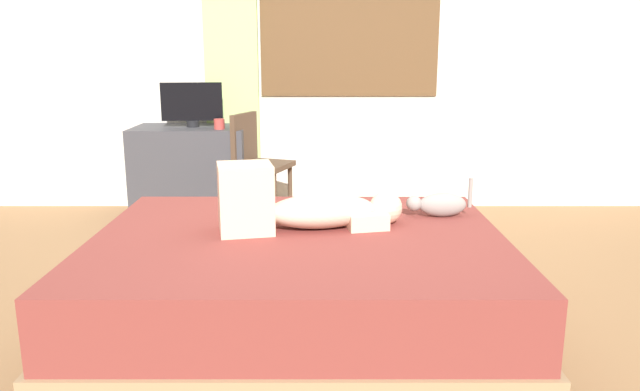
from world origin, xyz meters
name	(u,v)px	position (x,y,z in m)	size (l,w,h in m)	color
ground_plane	(324,321)	(0.00, 0.00, 0.00)	(16.00, 16.00, 0.00)	olive
back_wall_with_window	(323,36)	(0.01, 2.42, 1.45)	(6.40, 0.14, 2.90)	silver
bed	(300,279)	(-0.12, 0.00, 0.22)	(2.05, 1.65, 0.46)	#997A56
person_lying	(303,206)	(-0.10, 0.11, 0.57)	(0.94, 0.42, 0.34)	#CCB299
cat	(440,204)	(0.63, 0.34, 0.52)	(0.36, 0.13, 0.21)	gray
desk	(193,172)	(-1.06, 2.02, 0.37)	(0.90, 0.56, 0.74)	#38383D
tv_monitor	(193,104)	(-1.03, 2.02, 0.92)	(0.48, 0.10, 0.35)	black
cup	(220,124)	(-0.80, 1.87, 0.78)	(0.08, 0.08, 0.08)	#B23D38
chair_by_desk	(257,159)	(-0.52, 1.87, 0.51)	(0.49, 0.49, 0.86)	#4C3828
curtain_left	(232,59)	(-0.75, 2.30, 1.27)	(0.44, 0.06, 2.54)	#ADCC75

